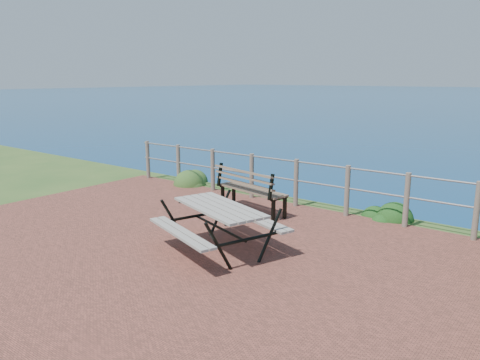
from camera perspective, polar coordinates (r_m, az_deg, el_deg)
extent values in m
cube|color=brown|center=(7.42, -6.87, -8.80)|extent=(10.00, 7.00, 0.12)
cylinder|color=#6B5B4C|center=(12.75, -11.17, 2.45)|extent=(0.10, 0.10, 1.00)
cylinder|color=#6B5B4C|center=(11.92, -7.51, 1.90)|extent=(0.10, 0.10, 1.00)
cylinder|color=#6B5B4C|center=(11.15, -3.33, 1.25)|extent=(0.10, 0.10, 1.00)
cylinder|color=#6B5B4C|center=(10.44, 1.44, 0.51)|extent=(0.10, 0.10, 1.00)
cylinder|color=#6B5B4C|center=(9.82, 6.85, -0.34)|extent=(0.10, 0.10, 1.00)
cylinder|color=#6B5B4C|center=(9.31, 12.93, -1.29)|extent=(0.10, 0.10, 1.00)
cylinder|color=#6B5B4C|center=(8.91, 19.64, -2.31)|extent=(0.10, 0.10, 1.00)
cylinder|color=#6B5B4C|center=(8.64, 26.89, -3.39)|extent=(0.10, 0.10, 1.00)
cylinder|color=slate|center=(9.74, 6.92, 2.25)|extent=(9.40, 0.04, 0.04)
cylinder|color=slate|center=(9.81, 6.86, -0.05)|extent=(9.40, 0.04, 0.04)
cube|color=gray|center=(7.19, -2.54, -3.33)|extent=(1.85, 1.22, 0.04)
cube|color=gray|center=(7.27, -2.52, -5.50)|extent=(1.70, 0.79, 0.04)
cube|color=gray|center=(7.27, -2.52, -5.50)|extent=(1.70, 0.79, 0.04)
cylinder|color=black|center=(7.28, -2.52, -5.85)|extent=(1.41, 0.52, 0.04)
cube|color=brown|center=(9.36, 1.50, -1.20)|extent=(1.69, 0.72, 0.04)
cube|color=brown|center=(9.30, 1.51, 0.52)|extent=(1.63, 0.45, 0.37)
cube|color=black|center=(9.42, 1.50, -2.53)|extent=(0.06, 0.07, 0.45)
cube|color=black|center=(9.42, 1.50, -2.53)|extent=(0.06, 0.07, 0.45)
cube|color=black|center=(9.42, 1.50, -2.53)|extent=(0.06, 0.07, 0.45)
cube|color=black|center=(9.42, 1.50, -2.53)|extent=(0.06, 0.07, 0.45)
ellipsoid|color=#2B511E|center=(12.06, -5.69, -0.45)|extent=(0.88, 0.88, 0.66)
ellipsoid|color=#174114|center=(9.51, 17.06, -4.47)|extent=(0.73, 0.73, 0.46)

